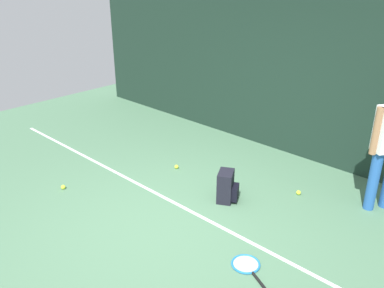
{
  "coord_description": "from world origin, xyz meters",
  "views": [
    {
      "loc": [
        3.18,
        -2.99,
        3.04
      ],
      "look_at": [
        0.0,
        0.4,
        1.0
      ],
      "focal_mm": 38.26,
      "sensor_mm": 36.0,
      "label": 1
    }
  ],
  "objects_px": {
    "tennis_ball_mid_court": "(299,193)",
    "tennis_racket": "(247,266)",
    "tennis_ball_by_fence": "(63,187)",
    "backpack": "(227,187)",
    "tennis_ball_near_player": "(176,167)"
  },
  "relations": [
    {
      "from": "tennis_ball_mid_court",
      "to": "tennis_racket",
      "type": "bearing_deg",
      "value": -77.99
    },
    {
      "from": "tennis_ball_mid_court",
      "to": "tennis_ball_by_fence",
      "type": "bearing_deg",
      "value": -139.45
    },
    {
      "from": "tennis_ball_by_fence",
      "to": "backpack",
      "type": "bearing_deg",
      "value": 35.9
    },
    {
      "from": "tennis_ball_by_fence",
      "to": "tennis_ball_mid_court",
      "type": "distance_m",
      "value": 3.44
    },
    {
      "from": "backpack",
      "to": "tennis_ball_near_player",
      "type": "relative_size",
      "value": 6.67
    },
    {
      "from": "tennis_racket",
      "to": "tennis_ball_by_fence",
      "type": "bearing_deg",
      "value": 33.87
    },
    {
      "from": "backpack",
      "to": "tennis_ball_mid_court",
      "type": "height_order",
      "value": "backpack"
    },
    {
      "from": "backpack",
      "to": "tennis_ball_by_fence",
      "type": "bearing_deg",
      "value": 96.65
    },
    {
      "from": "tennis_racket",
      "to": "tennis_ball_by_fence",
      "type": "distance_m",
      "value": 3.03
    },
    {
      "from": "tennis_ball_near_player",
      "to": "tennis_ball_by_fence",
      "type": "height_order",
      "value": "same"
    },
    {
      "from": "backpack",
      "to": "tennis_ball_near_player",
      "type": "height_order",
      "value": "backpack"
    },
    {
      "from": "tennis_racket",
      "to": "backpack",
      "type": "bearing_deg",
      "value": -16.98
    },
    {
      "from": "tennis_ball_by_fence",
      "to": "tennis_racket",
      "type": "bearing_deg",
      "value": 9.11
    },
    {
      "from": "backpack",
      "to": "tennis_ball_mid_court",
      "type": "bearing_deg",
      "value": -68.14
    },
    {
      "from": "tennis_racket",
      "to": "tennis_ball_near_player",
      "type": "height_order",
      "value": "tennis_ball_near_player"
    }
  ]
}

